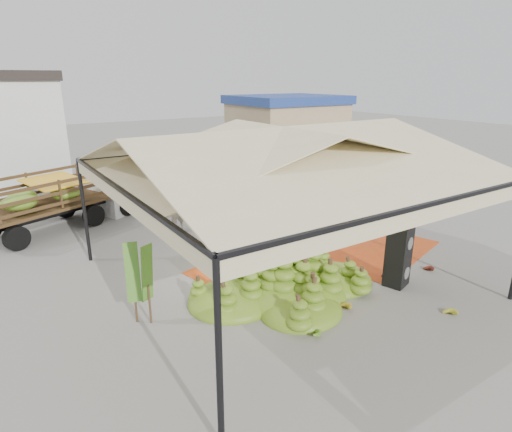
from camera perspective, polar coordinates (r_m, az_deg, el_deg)
ground at (r=11.65m, az=3.25°, el=-8.18°), size 90.00×90.00×0.00m
canopy_tent at (r=10.61m, az=3.57°, el=8.01°), size 8.10×8.10×4.00m
building_tan at (r=27.03m, az=4.11°, el=11.46°), size 6.30×5.30×4.10m
tarp_left at (r=12.12m, az=4.06°, el=-7.08°), size 5.16×5.02×0.01m
tarp_right at (r=14.20m, az=12.61°, el=-3.63°), size 5.07×5.21×0.01m
banana_heap at (r=10.72m, az=4.51°, el=-7.39°), size 5.46×4.62×1.10m
hand_yellow_a at (r=10.78m, az=24.42°, el=-11.60°), size 0.51×0.44×0.20m
hand_yellow_b at (r=10.28m, az=11.59°, el=-11.66°), size 0.48×0.39×0.22m
hand_red_a at (r=12.83m, az=21.94°, el=-6.50°), size 0.44×0.36×0.19m
hand_red_b at (r=12.03m, az=17.16°, el=-7.55°), size 0.60×0.55×0.22m
hand_green at (r=9.29m, az=7.55°, el=-15.01°), size 0.57×0.56×0.20m
hanging_bunches at (r=10.97m, az=10.97°, el=4.42°), size 1.74×0.24×0.20m
speaker_stack at (r=11.51m, az=18.45°, el=-5.07°), size 0.71×0.66×1.61m
banana_leaves at (r=10.05m, az=-14.03°, el=-13.34°), size 0.96×1.36×3.70m
vendor at (r=15.05m, az=-10.64°, el=1.38°), size 0.76×0.61×1.82m
truck_left at (r=16.86m, az=-23.53°, el=3.11°), size 6.13×4.07×2.00m
truck_right at (r=21.01m, az=0.48°, el=7.89°), size 7.21×4.21×2.34m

